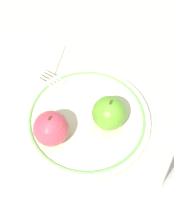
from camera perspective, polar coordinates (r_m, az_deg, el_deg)
ground_plane at (r=0.62m, az=-1.69°, el=-2.84°), size 2.00×2.00×0.00m
plate at (r=0.62m, az=-0.00°, el=-1.39°), size 0.25×0.25×0.02m
apple_red_whole at (r=0.58m, az=4.09°, el=-0.20°), size 0.07×0.07×0.07m
apple_second_whole at (r=0.56m, az=-6.58°, el=-3.01°), size 0.07×0.07×0.07m
fork at (r=0.64m, az=-2.45°, el=3.67°), size 0.06×0.17×0.00m
napkin_folded at (r=0.72m, az=-11.76°, el=8.78°), size 0.17×0.17×0.01m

